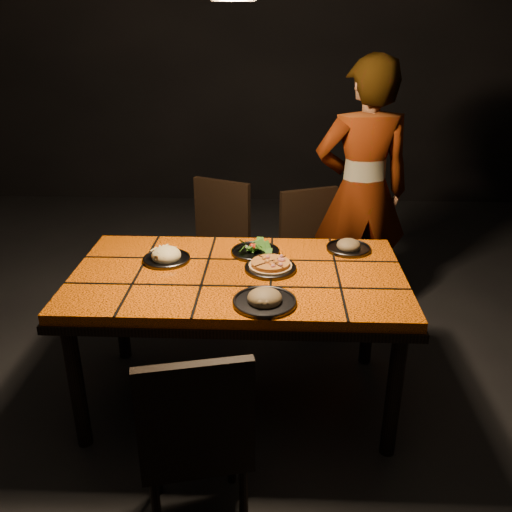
{
  "coord_description": "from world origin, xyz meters",
  "views": [
    {
      "loc": [
        0.18,
        -2.36,
        1.88
      ],
      "look_at": [
        0.09,
        0.04,
        0.82
      ],
      "focal_mm": 38.0,
      "sensor_mm": 36.0,
      "label": 1
    }
  ],
  "objects_px": {
    "chair_near": "(196,435)",
    "chair_far_right": "(313,248)",
    "diner": "(362,193)",
    "dining_table": "(238,287)",
    "chair_far_left": "(215,240)",
    "plate_pizza": "(270,266)",
    "plate_pasta": "(166,257)"
  },
  "relations": [
    {
      "from": "chair_near",
      "to": "chair_far_right",
      "type": "height_order",
      "value": "chair_far_right"
    },
    {
      "from": "chair_far_right",
      "to": "plate_pasta",
      "type": "bearing_deg",
      "value": -157.42
    },
    {
      "from": "chair_far_left",
      "to": "plate_pizza",
      "type": "relative_size",
      "value": 3.03
    },
    {
      "from": "chair_far_left",
      "to": "chair_far_right",
      "type": "height_order",
      "value": "chair_far_left"
    },
    {
      "from": "diner",
      "to": "plate_pizza",
      "type": "xyz_separation_m",
      "value": [
        -0.57,
        -0.97,
        -0.08
      ]
    },
    {
      "from": "diner",
      "to": "chair_near",
      "type": "bearing_deg",
      "value": 59.39
    },
    {
      "from": "chair_near",
      "to": "chair_far_left",
      "type": "relative_size",
      "value": 0.97
    },
    {
      "from": "dining_table",
      "to": "diner",
      "type": "distance_m",
      "value": 1.26
    },
    {
      "from": "chair_near",
      "to": "chair_far_right",
      "type": "relative_size",
      "value": 1.0
    },
    {
      "from": "chair_far_left",
      "to": "diner",
      "type": "relative_size",
      "value": 0.53
    },
    {
      "from": "dining_table",
      "to": "chair_far_right",
      "type": "xyz_separation_m",
      "value": [
        0.43,
        0.9,
        -0.17
      ]
    },
    {
      "from": "chair_near",
      "to": "plate_pizza",
      "type": "bearing_deg",
      "value": -119.04
    },
    {
      "from": "plate_pasta",
      "to": "chair_far_left",
      "type": "bearing_deg",
      "value": 80.17
    },
    {
      "from": "diner",
      "to": "plate_pasta",
      "type": "relative_size",
      "value": 7.07
    },
    {
      "from": "chair_far_left",
      "to": "plate_pizza",
      "type": "height_order",
      "value": "chair_far_left"
    },
    {
      "from": "chair_far_left",
      "to": "plate_pasta",
      "type": "relative_size",
      "value": 3.76
    },
    {
      "from": "dining_table",
      "to": "diner",
      "type": "relative_size",
      "value": 0.95
    },
    {
      "from": "chair_far_right",
      "to": "plate_pizza",
      "type": "bearing_deg",
      "value": -129.04
    },
    {
      "from": "dining_table",
      "to": "plate_pasta",
      "type": "height_order",
      "value": "plate_pasta"
    },
    {
      "from": "chair_far_right",
      "to": "plate_pizza",
      "type": "distance_m",
      "value": 0.94
    },
    {
      "from": "diner",
      "to": "plate_pizza",
      "type": "relative_size",
      "value": 5.7
    },
    {
      "from": "dining_table",
      "to": "diner",
      "type": "bearing_deg",
      "value": 54.22
    },
    {
      "from": "dining_table",
      "to": "chair_far_left",
      "type": "height_order",
      "value": "chair_far_left"
    },
    {
      "from": "dining_table",
      "to": "chair_near",
      "type": "distance_m",
      "value": 0.87
    },
    {
      "from": "plate_pizza",
      "to": "plate_pasta",
      "type": "bearing_deg",
      "value": 170.73
    },
    {
      "from": "chair_far_right",
      "to": "chair_near",
      "type": "bearing_deg",
      "value": -128.4
    },
    {
      "from": "chair_near",
      "to": "diner",
      "type": "height_order",
      "value": "diner"
    },
    {
      "from": "chair_near",
      "to": "plate_pasta",
      "type": "distance_m",
      "value": 1.04
    },
    {
      "from": "chair_near",
      "to": "plate_pasta",
      "type": "relative_size",
      "value": 3.63
    },
    {
      "from": "chair_far_right",
      "to": "dining_table",
      "type": "bearing_deg",
      "value": -137.05
    },
    {
      "from": "plate_pizza",
      "to": "chair_far_right",
      "type": "bearing_deg",
      "value": 72.68
    },
    {
      "from": "chair_far_left",
      "to": "plate_pasta",
      "type": "xyz_separation_m",
      "value": [
        -0.15,
        -0.85,
        0.25
      ]
    }
  ]
}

